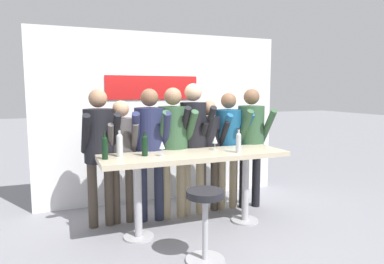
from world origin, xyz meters
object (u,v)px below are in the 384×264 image
object	(u,v)px
person_left	(122,147)
wine_glass_1	(162,146)
wine_bottle_2	(105,147)
wine_glass_0	(215,140)
bar_stool	(205,214)
wine_bottle_1	(120,144)
person_right	(209,143)
person_far_left	(99,143)
person_center_left	(150,141)
wine_bottle_0	(238,142)
wine_bottle_3	(145,144)
tasting_table	(195,164)
person_center_right	(193,134)
person_center	(173,139)
person_far_right	(228,138)
person_rightmost	(251,135)

from	to	relation	value
person_left	wine_glass_1	size ratio (longest dim) A/B	9.14
wine_bottle_2	wine_glass_0	xyz separation A→B (m)	(1.41, 0.13, -0.02)
bar_stool	wine_bottle_1	distance (m)	1.31
person_right	person_far_left	bearing A→B (deg)	-177.85
person_center_left	wine_glass_1	world-z (taller)	person_center_left
wine_bottle_0	wine_bottle_2	distance (m)	1.61
wine_bottle_1	wine_bottle_3	distance (m)	0.29
tasting_table	person_center_left	size ratio (longest dim) A/B	1.31
person_center_right	wine_bottle_1	size ratio (longest dim) A/B	5.63
person_left	wine_glass_1	world-z (taller)	person_left
wine_bottle_0	wine_bottle_1	distance (m)	1.44
tasting_table	person_center_right	distance (m)	0.60
person_far_left	person_right	xyz separation A→B (m)	(1.51, 0.01, -0.10)
wine_glass_0	person_right	bearing A→B (deg)	77.09
bar_stool	person_center_left	world-z (taller)	person_center_left
person_center_right	wine_glass_0	distance (m)	0.39
bar_stool	wine_bottle_3	size ratio (longest dim) A/B	2.51
person_center	wine_bottle_1	bearing A→B (deg)	-154.87
wine_glass_0	wine_bottle_2	bearing A→B (deg)	-174.93
bar_stool	wine_bottle_0	xyz separation A→B (m)	(0.72, 0.64, 0.62)
person_center_right	wine_bottle_2	world-z (taller)	person_center_right
tasting_table	person_far_right	size ratio (longest dim) A/B	1.36
person_center_left	person_center_right	xyz separation A→B (m)	(0.62, 0.01, 0.06)
tasting_table	person_center_left	world-z (taller)	person_center_left
tasting_table	wine_glass_0	bearing A→B (deg)	21.77
person_center	person_rightmost	bearing A→B (deg)	0.69
tasting_table	wine_bottle_3	world-z (taller)	wine_bottle_3
person_rightmost	person_far_left	bearing A→B (deg)	-178.24
tasting_table	wine_bottle_3	distance (m)	0.68
person_center_left	wine_bottle_0	bearing A→B (deg)	-23.82
person_far_left	person_center	bearing A→B (deg)	-5.36
person_far_right	wine_bottle_2	distance (m)	1.90
wine_bottle_2	bar_stool	bearing A→B (deg)	-42.64
person_far_right	wine_bottle_3	distance (m)	1.45
tasting_table	person_far_right	distance (m)	0.95
tasting_table	wine_glass_1	bearing A→B (deg)	-174.98
wine_bottle_3	wine_bottle_0	bearing A→B (deg)	-10.17
wine_bottle_0	person_far_right	bearing A→B (deg)	72.29
person_far_right	wine_bottle_1	xyz separation A→B (m)	(-1.64, -0.43, 0.07)
wine_bottle_1	wine_bottle_3	size ratio (longest dim) A/B	1.10
person_far_left	wine_bottle_3	xyz separation A→B (m)	(0.47, -0.48, 0.02)
person_right	wine_glass_0	world-z (taller)	person_right
person_far_left	wine_bottle_0	world-z (taller)	person_far_left
wine_bottle_1	wine_bottle_3	bearing A→B (deg)	-14.49
person_center_left	person_rightmost	xyz separation A→B (m)	(1.52, -0.01, 0.00)
person_center_left	wine_glass_0	xyz separation A→B (m)	(0.78, -0.34, 0.01)
person_left	person_right	world-z (taller)	person_left
bar_stool	tasting_table	bearing A→B (deg)	75.54
person_left	person_center	xyz separation A→B (m)	(0.68, -0.07, 0.09)
person_far_left	person_center	world-z (taller)	person_center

